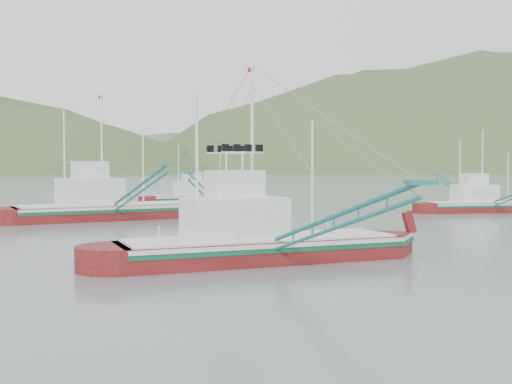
{
  "coord_description": "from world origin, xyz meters",
  "views": [
    {
      "loc": [
        -2.33,
        -33.73,
        4.89
      ],
      "look_at": [
        0.0,
        6.0,
        3.2
      ],
      "focal_mm": 45.0,
      "sensor_mm": 36.0,
      "label": 1
    }
  ],
  "objects": [
    {
      "name": "bg_boat_right",
      "position": [
        25.07,
        30.85,
        1.4
      ],
      "size": [
        12.83,
        22.58,
        9.18
      ],
      "rotation": [
        0.0,
        0.0,
        0.12
      ],
      "color": "#620E0F",
      "rests_on": "ground"
    },
    {
      "name": "ground",
      "position": [
        0.0,
        0.0,
        0.0
      ],
      "size": [
        1200.0,
        1200.0,
        0.0
      ],
      "primitive_type": "plane",
      "color": "slate",
      "rests_on": "ground"
    },
    {
      "name": "ridge_distant",
      "position": [
        30.0,
        560.0,
        0.0
      ],
      "size": [
        960.0,
        400.0,
        240.0
      ],
      "primitive_type": "ellipsoid",
      "color": "slate",
      "rests_on": "ground"
    },
    {
      "name": "bg_boat_left",
      "position": [
        -12.26,
        23.97,
        2.44
      ],
      "size": [
        16.9,
        27.89,
        11.94
      ],
      "rotation": [
        0.0,
        0.0,
        0.44
      ],
      "color": "#620E0F",
      "rests_on": "ground"
    },
    {
      "name": "main_boat",
      "position": [
        -0.32,
        -1.57,
        2.09
      ],
      "size": [
        14.92,
        25.39,
        10.6
      ],
      "rotation": [
        0.0,
        0.0,
        0.33
      ],
      "color": "#620E0F",
      "rests_on": "ground"
    },
    {
      "name": "bg_boat_far",
      "position": [
        -4.59,
        47.32,
        1.78
      ],
      "size": [
        13.04,
        22.24,
        9.25
      ],
      "rotation": [
        0.0,
        0.0,
        0.31
      ],
      "color": "#620E0F",
      "rests_on": "ground"
    }
  ]
}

